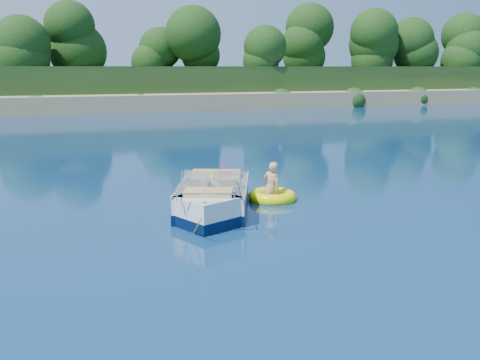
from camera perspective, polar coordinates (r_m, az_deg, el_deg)
The scene contains 6 objects.
ground at distance 14.78m, azimuth 4.86°, elevation -3.45°, with size 160.00×160.00×0.00m, color #0A234B.
shoreline at distance 77.08m, azimuth -14.79°, elevation 9.37°, with size 170.00×59.00×6.00m.
treeline at distance 54.38m, azimuth -13.11°, elevation 13.37°, with size 150.00×7.12×8.19m.
motorboat at distance 14.65m, azimuth -2.94°, elevation -2.20°, with size 3.02×4.95×1.73m.
tow_tube at distance 16.10m, azimuth 3.46°, elevation -1.78°, with size 1.90×1.90×0.38m.
boy at distance 16.17m, azimuth 3.25°, elevation -2.08°, with size 0.60×0.39×1.64m, color tan.
Camera 1 is at (-5.79, -13.03, 3.91)m, focal length 40.00 mm.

